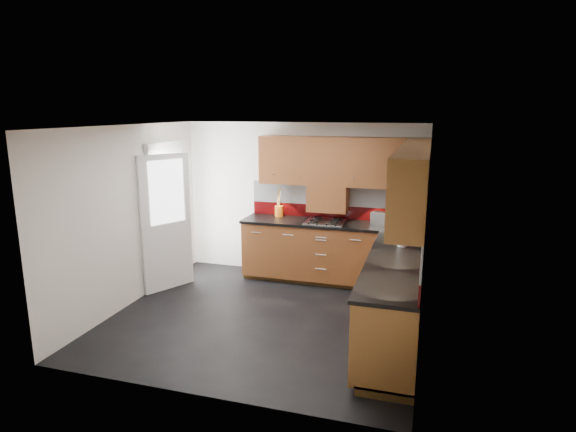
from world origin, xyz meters
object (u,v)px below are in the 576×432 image
(gas_hob, at_px, (325,221))
(toaster, at_px, (381,218))
(food_processor, at_px, (406,227))
(utensil_pot, at_px, (279,210))

(gas_hob, relative_size, toaster, 1.97)
(gas_hob, bearing_deg, food_processor, -23.54)
(toaster, bearing_deg, food_processor, -57.52)
(gas_hob, xyz_separation_m, toaster, (0.80, 0.10, 0.07))
(utensil_pot, distance_m, food_processor, 2.12)
(utensil_pot, bearing_deg, gas_hob, -14.11)
(gas_hob, xyz_separation_m, utensil_pot, (-0.79, 0.20, 0.09))
(gas_hob, height_order, toaster, toaster)
(toaster, bearing_deg, utensil_pot, 176.61)
(toaster, height_order, food_processor, food_processor)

